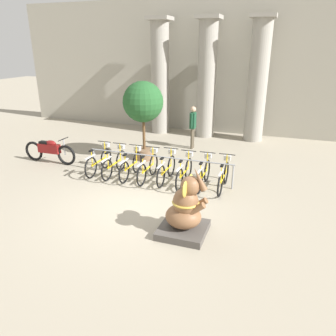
{
  "coord_description": "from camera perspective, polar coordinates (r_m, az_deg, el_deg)",
  "views": [
    {
      "loc": [
        3.3,
        -7.03,
        4.0
      ],
      "look_at": [
        0.68,
        0.47,
        1.0
      ],
      "focal_mm": 35.0,
      "sensor_mm": 36.0,
      "label": 1
    }
  ],
  "objects": [
    {
      "name": "ground_plane",
      "position": [
        8.74,
        -5.29,
        -6.66
      ],
      "size": [
        60.0,
        60.0,
        0.0
      ],
      "primitive_type": "plane",
      "color": "#9E937F"
    },
    {
      "name": "building_facade",
      "position": [
        16.01,
        7.65,
        16.93
      ],
      "size": [
        20.0,
        0.2,
        6.0
      ],
      "color": "#A39E8E",
      "rests_on": "ground_plane"
    },
    {
      "name": "column_left",
      "position": [
        15.69,
        -1.39,
        15.64
      ],
      "size": [
        1.02,
        1.02,
        5.16
      ],
      "color": "gray",
      "rests_on": "ground_plane"
    },
    {
      "name": "column_middle",
      "position": [
        15.06,
        6.75,
        15.3
      ],
      "size": [
        1.02,
        1.02,
        5.16
      ],
      "color": "gray",
      "rests_on": "ground_plane"
    },
    {
      "name": "column_right",
      "position": [
        14.74,
        15.38,
        14.61
      ],
      "size": [
        1.02,
        1.02,
        5.16
      ],
      "color": "gray",
      "rests_on": "ground_plane"
    },
    {
      "name": "bike_rack",
      "position": [
        10.19,
        -1.64,
        1.34
      ],
      "size": [
        4.73,
        0.05,
        0.77
      ],
      "color": "gray",
      "rests_on": "ground_plane"
    },
    {
      "name": "bicycle_0",
      "position": [
        11.04,
        -11.9,
        1.22
      ],
      "size": [
        0.48,
        1.66,
        0.97
      ],
      "color": "black",
      "rests_on": "ground_plane"
    },
    {
      "name": "bicycle_1",
      "position": [
        10.74,
        -9.27,
        0.84
      ],
      "size": [
        0.48,
        1.66,
        0.97
      ],
      "color": "black",
      "rests_on": "ground_plane"
    },
    {
      "name": "bicycle_2",
      "position": [
        10.48,
        -6.41,
        0.49
      ],
      "size": [
        0.48,
        1.66,
        0.97
      ],
      "color": "black",
      "rests_on": "ground_plane"
    },
    {
      "name": "bicycle_3",
      "position": [
        10.24,
        -3.47,
        0.09
      ],
      "size": [
        0.48,
        1.66,
        0.97
      ],
      "color": "black",
      "rests_on": "ground_plane"
    },
    {
      "name": "bicycle_4",
      "position": [
        10.1,
        -0.23,
        -0.17
      ],
      "size": [
        0.48,
        1.66,
        0.97
      ],
      "color": "black",
      "rests_on": "ground_plane"
    },
    {
      "name": "bicycle_5",
      "position": [
        9.88,
        2.88,
        -0.69
      ],
      "size": [
        0.48,
        1.66,
        0.97
      ],
      "color": "black",
      "rests_on": "ground_plane"
    },
    {
      "name": "bicycle_6",
      "position": [
        9.76,
        6.24,
        -1.05
      ],
      "size": [
        0.48,
        1.66,
        0.97
      ],
      "color": "black",
      "rests_on": "ground_plane"
    },
    {
      "name": "bicycle_7",
      "position": [
        9.67,
        9.66,
        -1.45
      ],
      "size": [
        0.48,
        1.66,
        0.97
      ],
      "color": "black",
      "rests_on": "ground_plane"
    },
    {
      "name": "elephant_statue",
      "position": [
        7.29,
        3.0,
        -7.58
      ],
      "size": [
        1.05,
        1.05,
        1.64
      ],
      "color": "#4C4742",
      "rests_on": "ground_plane"
    },
    {
      "name": "motorcycle",
      "position": [
        12.42,
        -19.91,
        2.92
      ],
      "size": [
        2.12,
        0.55,
        0.96
      ],
      "color": "black",
      "rests_on": "ground_plane"
    },
    {
      "name": "person_pedestrian",
      "position": [
        13.3,
        4.34,
        7.74
      ],
      "size": [
        0.23,
        0.47,
        1.72
      ],
      "color": "brown",
      "rests_on": "ground_plane"
    },
    {
      "name": "potted_tree",
      "position": [
        11.8,
        -4.35,
        10.84
      ],
      "size": [
        1.44,
        1.44,
        2.84
      ],
      "color": "brown",
      "rests_on": "ground_plane"
    }
  ]
}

